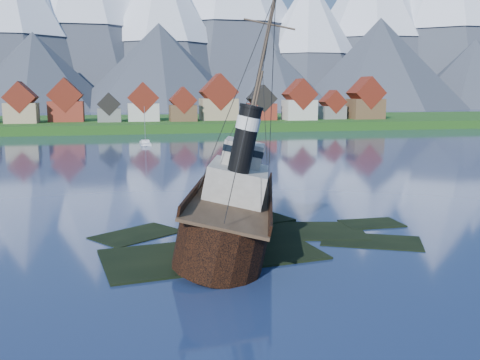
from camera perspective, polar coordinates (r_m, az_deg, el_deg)
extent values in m
plane|color=navy|center=(47.97, 0.19, -7.11)|extent=(1400.00, 1400.00, 0.00)
cube|color=black|center=(45.63, -2.97, -8.41)|extent=(19.08, 11.42, 1.00)
cube|color=black|center=(53.33, 5.57, -5.87)|extent=(15.15, 9.76, 1.00)
cube|color=black|center=(56.93, 0.16, -4.73)|extent=(11.45, 9.06, 1.00)
cube|color=black|center=(51.10, 13.78, -6.83)|extent=(10.27, 8.34, 1.00)
cube|color=black|center=(52.77, -10.91, -6.19)|extent=(9.42, 8.68, 1.00)
cube|color=black|center=(57.56, 13.84, -4.93)|extent=(6.00, 4.00, 1.00)
cube|color=#224614|center=(215.52, -9.87, 5.66)|extent=(600.00, 80.00, 3.20)
cube|color=#3F3D38|center=(177.66, -9.27, 4.90)|extent=(600.00, 2.50, 2.00)
cube|color=tan|center=(197.73, -22.26, 6.63)|extent=(10.50, 9.00, 6.80)
cube|color=maroon|center=(197.61, -22.36, 8.16)|extent=(10.69, 9.18, 10.69)
cube|color=maroon|center=(201.85, -18.04, 6.97)|extent=(12.00, 8.50, 7.20)
cube|color=maroon|center=(201.74, -18.12, 8.61)|extent=(12.22, 8.67, 12.22)
cube|color=slate|center=(196.06, -13.76, 6.75)|extent=(8.00, 7.00, 4.80)
cube|color=black|center=(195.94, -13.80, 7.87)|extent=(8.15, 7.14, 8.15)
cube|color=beige|center=(199.15, -10.28, 7.14)|extent=(11.00, 9.50, 6.40)
cube|color=maroon|center=(199.03, -10.32, 8.63)|extent=(11.20, 9.69, 11.20)
cube|color=brown|center=(196.26, -6.11, 7.12)|extent=(9.50, 8.00, 5.80)
cube|color=maroon|center=(196.13, -6.13, 8.46)|extent=(9.67, 8.16, 9.67)
cube|color=tan|center=(203.20, -2.31, 7.55)|extent=(13.50, 10.00, 8.00)
cube|color=maroon|center=(203.09, -2.33, 9.36)|extent=(13.75, 10.20, 13.75)
cube|color=maroon|center=(203.78, 2.31, 7.30)|extent=(10.00, 8.50, 6.20)
cube|color=black|center=(203.65, 2.32, 8.68)|extent=(10.18, 8.67, 10.18)
cube|color=beige|center=(204.94, 6.34, 7.45)|extent=(11.50, 9.00, 7.50)
cube|color=maroon|center=(204.83, 6.37, 9.07)|extent=(11.71, 9.18, 11.71)
cube|color=slate|center=(214.00, 9.82, 7.11)|extent=(9.00, 7.50, 5.00)
cube|color=maroon|center=(213.88, 9.85, 8.22)|extent=(9.16, 7.65, 9.16)
cube|color=brown|center=(217.41, 13.23, 7.41)|extent=(12.50, 10.00, 7.80)
cube|color=maroon|center=(217.30, 13.29, 9.03)|extent=(12.73, 10.20, 12.73)
cone|color=#2D333D|center=(511.32, -23.46, 15.35)|extent=(180.00, 180.00, 150.00)
cone|color=#2D333D|center=(545.76, -16.28, 16.90)|extent=(210.00, 210.00, 180.00)
cone|color=#2D333D|center=(519.53, -8.35, 15.62)|extent=(170.00, 170.00, 145.00)
cone|color=#2D333D|center=(576.78, -1.47, 17.84)|extent=(240.00, 240.00, 200.00)
cone|color=#2D333D|center=(538.07, 7.29, 14.35)|extent=(150.00, 150.00, 125.00)
cone|color=white|center=(540.82, 7.35, 16.99)|extent=(93.00, 93.00, 75.00)
cone|color=#2D333D|center=(598.79, 13.83, 15.82)|extent=(200.00, 200.00, 170.00)
cone|color=#2D333D|center=(626.29, 21.35, 16.09)|extent=(230.00, 230.00, 190.00)
cone|color=#2D333D|center=(423.31, -21.05, 10.62)|extent=(120.00, 120.00, 58.00)
cone|color=#2D333D|center=(415.31, -8.55, 11.72)|extent=(136.00, 136.00, 66.00)
cone|color=#2D333D|center=(434.88, 3.55, 10.65)|extent=(110.00, 110.00, 50.00)
cone|color=#2D333D|center=(465.55, 14.62, 11.83)|extent=(150.00, 150.00, 75.00)
cone|color=#2D333D|center=(513.05, 23.66, 10.26)|extent=(124.00, 124.00, 60.00)
cube|color=black|center=(49.95, -1.52, -3.84)|extent=(6.80, 19.58, 4.08)
cone|color=black|center=(62.20, -3.76, -1.21)|extent=(6.80, 6.80, 6.80)
cylinder|color=black|center=(40.69, 1.14, -6.93)|extent=(6.80, 6.80, 4.08)
cube|color=#4C3826|center=(49.50, -1.53, -1.43)|extent=(6.66, 25.84, 0.24)
cube|color=black|center=(48.91, -5.29, -1.08)|extent=(0.19, 25.02, 0.87)
cube|color=black|center=(50.13, 2.13, -0.79)|extent=(0.19, 25.02, 0.87)
cube|color=#ADA89E|center=(47.84, -1.20, -0.04)|extent=(5.05, 8.26, 2.91)
cube|color=#ADA89E|center=(48.43, -1.44, 3.09)|extent=(3.50, 3.89, 2.14)
cylinder|color=black|center=(44.20, -0.40, 4.64)|extent=(1.85, 1.85, 5.44)
cylinder|color=silver|center=(44.11, -0.40, 6.40)|extent=(1.94, 1.94, 1.07)
cylinder|color=#473828|center=(56.36, -3.08, 5.96)|extent=(0.27, 0.27, 11.66)
cylinder|color=#473828|center=(46.28, -1.00, 11.95)|extent=(0.31, 0.31, 12.63)
cube|color=silver|center=(140.86, -10.06, 3.76)|extent=(2.68, 8.98, 1.07)
cube|color=silver|center=(140.78, -10.07, 4.10)|extent=(2.08, 2.58, 0.62)
cylinder|color=gray|center=(140.46, -10.12, 5.85)|extent=(0.12, 0.12, 9.23)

